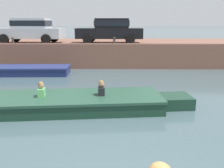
{
  "coord_description": "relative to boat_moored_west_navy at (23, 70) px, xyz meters",
  "views": [
    {
      "loc": [
        -0.23,
        -2.2,
        2.74
      ],
      "look_at": [
        -0.35,
        4.43,
        1.1
      ],
      "focal_mm": 40.0,
      "sensor_mm": 36.0,
      "label": 1
    }
  ],
  "objects": [
    {
      "name": "mooring_bollard_mid",
      "position": [
        4.9,
        1.97,
        1.47
      ],
      "size": [
        0.15,
        0.15,
        0.45
      ],
      "color": "#2D2B28",
      "rests_on": "far_quay_wall"
    },
    {
      "name": "far_quay_wall",
      "position": [
        5.25,
        4.72,
        0.5
      ],
      "size": [
        60.0,
        6.0,
        1.46
      ],
      "primitive_type": "cube",
      "color": "brown",
      "rests_on": "ground"
    },
    {
      "name": "car_leftmost_silver",
      "position": [
        -0.49,
        3.11,
        2.08
      ],
      "size": [
        4.29,
        2.04,
        1.54
      ],
      "color": "#B7BABC",
      "rests_on": "far_quay_wall"
    },
    {
      "name": "mooring_bollard_west",
      "position": [
        -1.23,
        1.97,
        1.47
      ],
      "size": [
        0.15,
        0.15,
        0.45
      ],
      "color": "#2D2B28",
      "rests_on": "far_quay_wall"
    },
    {
      "name": "boat_moored_west_navy",
      "position": [
        0.0,
        0.0,
        0.0
      ],
      "size": [
        5.39,
        1.65,
        0.46
      ],
      "color": "navy",
      "rests_on": "ground"
    },
    {
      "name": "car_left_inner_black",
      "position": [
        4.65,
        3.11,
        2.08
      ],
      "size": [
        4.22,
        2.02,
        1.54
      ],
      "color": "black",
      "rests_on": "far_quay_wall"
    },
    {
      "name": "far_wall_coping",
      "position": [
        5.25,
        1.84,
        1.27
      ],
      "size": [
        60.0,
        0.24,
        0.08
      ],
      "primitive_type": "cube",
      "color": "#925F4C",
      "rests_on": "far_quay_wall"
    },
    {
      "name": "motorboat_passing",
      "position": [
        3.99,
        -5.48,
        0.01
      ],
      "size": [
        6.69,
        2.41,
        0.95
      ],
      "color": "#193828",
      "rests_on": "ground"
    },
    {
      "name": "ground_plane",
      "position": [
        5.25,
        -4.61,
        -0.23
      ],
      "size": [
        400.0,
        400.0,
        0.0
      ],
      "primitive_type": "plane",
      "color": "#3D5156"
    }
  ]
}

